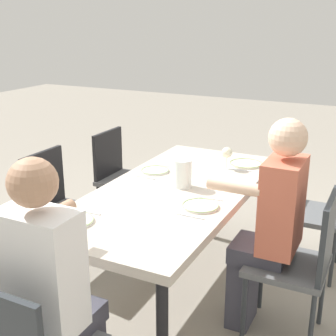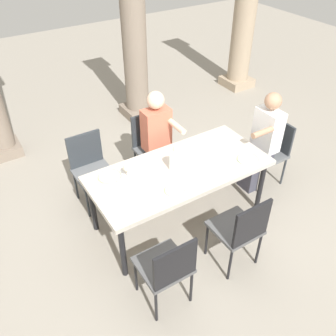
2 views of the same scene
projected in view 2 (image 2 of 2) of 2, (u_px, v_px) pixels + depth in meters
The scene contains 25 objects.
ground_plane at pixel (179, 218), 4.40m from camera, with size 16.00×16.00×0.00m, color gray.
dining_table at pixel (180, 173), 3.98m from camera, with size 1.98×0.90×0.76m.
chair_west_north at pixel (90, 166), 4.37m from camera, with size 0.44×0.44×0.90m.
chair_west_south at pixel (167, 267), 3.20m from camera, with size 0.44×0.44×0.89m.
chair_mid_north at pixel (151, 144), 4.72m from camera, with size 0.44×0.44×0.92m.
chair_mid_south at pixel (241, 228), 3.55m from camera, with size 0.44×0.44×0.91m.
chair_head_east at pixel (271, 148), 4.69m from camera, with size 0.44×0.44×0.87m.
diner_woman_green at pixel (262, 140), 4.48m from camera, with size 0.49×0.35×1.31m.
diner_man_white at pixel (159, 139), 4.48m from camera, with size 0.35×0.49×1.32m.
stone_column_centre at pixel (134, 38), 5.59m from camera, with size 0.50×0.50×2.71m.
stone_column_far at pixel (245, 11), 6.48m from camera, with size 0.53×0.53×2.87m.
plate_0 at pixel (110, 177), 3.81m from camera, with size 0.25×0.25×0.02m.
wine_glass_0 at pixel (127, 168), 3.75m from camera, with size 0.08×0.08×0.17m.
fork_0 at pixel (96, 182), 3.75m from camera, with size 0.02×0.17×0.01m, color silver.
spoon_0 at pixel (123, 172), 3.88m from camera, with size 0.02×0.17×0.01m, color silver.
plate_1 at pixel (174, 190), 3.64m from camera, with size 0.20×0.20×0.02m.
fork_1 at pixel (162, 196), 3.58m from camera, with size 0.02×0.17×0.01m, color silver.
spoon_1 at pixel (187, 186), 3.71m from camera, with size 0.02×0.17×0.01m, color silver.
plate_2 at pixel (183, 150), 4.21m from camera, with size 0.22×0.22×0.02m.
fork_2 at pixel (172, 154), 4.15m from camera, with size 0.02×0.17×0.01m, color silver.
spoon_2 at pixel (193, 146), 4.27m from camera, with size 0.02×0.17×0.01m, color silver.
plate_3 at pixel (248, 160), 4.05m from camera, with size 0.24×0.24×0.02m.
fork_3 at pixel (238, 164), 3.99m from camera, with size 0.02×0.17×0.01m, color silver.
spoon_3 at pixel (258, 156), 4.12m from camera, with size 0.02×0.17×0.01m, color silver.
water_pitcher at pixel (174, 162), 3.89m from camera, with size 0.12×0.12×0.19m.
Camera 2 is at (-1.77, -2.57, 3.17)m, focal length 39.02 mm.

